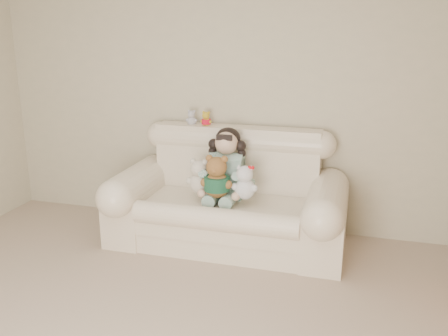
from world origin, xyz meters
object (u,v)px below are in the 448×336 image
white_cat (245,179)px  cream_teddy (199,173)px  brown_teddy (217,173)px  sofa (227,190)px  seated_child (227,163)px

white_cat → cream_teddy: 0.43m
brown_teddy → white_cat: brown_teddy is taller
brown_teddy → cream_teddy: brown_teddy is taller
sofa → white_cat: size_ratio=5.84×
sofa → white_cat: (0.20, -0.13, 0.16)m
sofa → brown_teddy: 0.27m
sofa → seated_child: bearing=108.1°
cream_teddy → sofa: bearing=24.8°
brown_teddy → cream_teddy: size_ratio=1.20×
seated_child → white_cat: 0.31m
white_cat → cream_teddy: cream_teddy is taller
sofa → cream_teddy: size_ratio=5.67×
sofa → cream_teddy: sofa is taller
seated_child → cream_teddy: 0.28m
seated_child → brown_teddy: size_ratio=1.47×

